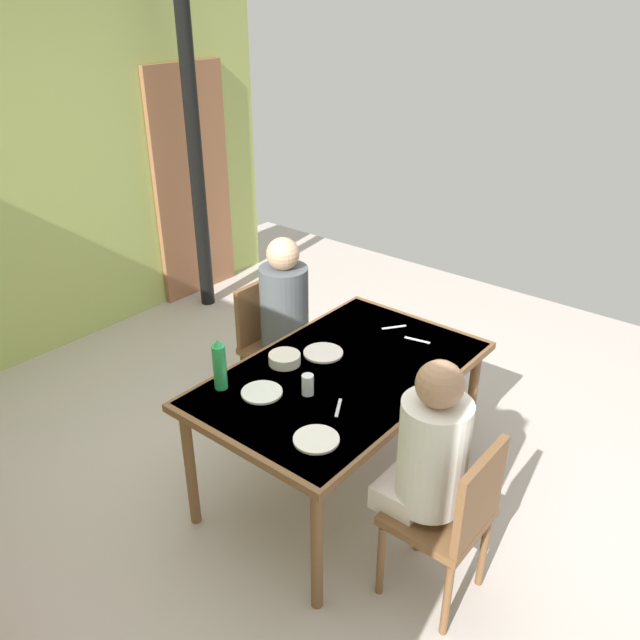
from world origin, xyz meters
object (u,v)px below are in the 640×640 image
Objects in this scene: chair_far_diner at (271,339)px; water_bottle_green_near at (220,365)px; person_far_diner at (286,306)px; serving_bowl_center at (285,359)px; chair_near_diner at (453,515)px; dining_table at (342,382)px; person_near_diner at (430,450)px.

water_bottle_green_near is (-0.85, -0.47, 0.38)m from chair_far_diner.
serving_bowl_center is at bearing 41.23° from person_far_diner.
chair_far_diner is 1.13× the size of person_far_diner.
chair_near_diner is at bearing -80.77° from water_bottle_green_near.
water_bottle_green_near is at bearing 143.46° from dining_table.
chair_far_diner reaches higher than serving_bowl_center.
serving_bowl_center is (0.37, -0.09, -0.10)m from water_bottle_green_near.
chair_near_diner is at bearing -98.87° from serving_bowl_center.
chair_near_diner is 1.80m from chair_far_diner.
serving_bowl_center is (-0.13, 0.28, 0.09)m from dining_table.
person_near_diner is at bearing -100.07° from serving_bowl_center.
person_near_diner is 1.10m from water_bottle_green_near.
dining_table is 5.75× the size of water_bottle_green_near.
serving_bowl_center is at bearing 79.93° from person_near_diner.
person_near_diner reaches higher than serving_bowl_center.
dining_table is 2.04× the size of person_far_diner.
person_far_diner reaches higher than chair_far_diner.
chair_near_diner reaches higher than dining_table.
chair_far_diner is 1.04m from water_bottle_green_near.
dining_table is at bearing 63.80° from person_far_diner.
dining_table is at bearing 69.90° from chair_near_diner.
chair_near_diner is 1.17m from serving_bowl_center.
serving_bowl_center is at bearing 114.87° from dining_table.
person_far_diner reaches higher than chair_near_diner.
chair_far_diner is (0.35, 0.84, -0.19)m from dining_table.
person_far_diner is (0.65, 1.54, 0.28)m from chair_near_diner.
water_bottle_green_near is (-0.20, 1.08, 0.10)m from person_near_diner.
water_bottle_green_near is at bearing 100.38° from person_near_diner.
dining_table is 0.77m from person_near_diner.
dining_table is 0.66m from water_bottle_green_near.
person_far_diner is 0.92m from water_bottle_green_near.
chair_far_diner is 0.31m from person_far_diner.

